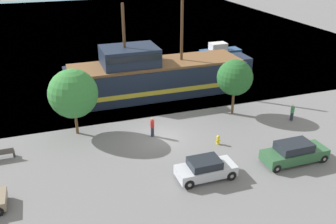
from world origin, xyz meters
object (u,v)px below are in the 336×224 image
object	(u,v)px
parked_car_curb_rear	(294,153)
pedestrian_walking_near	(152,127)
pirate_ship	(155,75)
moored_boat_dockside	(203,63)
parked_car_curb_front	(205,169)
pedestrian_walking_far	(292,113)
moored_boat_outer	(220,51)
fire_hydrant	(218,140)
bench_promenade_east	(0,154)

from	to	relation	value
parked_car_curb_rear	pedestrian_walking_near	bearing A→B (deg)	140.31
pirate_ship	moored_boat_dockside	distance (m)	10.24
parked_car_curb_front	pedestrian_walking_far	distance (m)	12.26
moored_boat_outer	pedestrian_walking_near	distance (m)	25.04
fire_hydrant	pedestrian_walking_far	bearing A→B (deg)	12.22
parked_car_curb_rear	moored_boat_dockside	bearing A→B (deg)	83.08
moored_boat_dockside	parked_car_curb_rear	world-z (taller)	moored_boat_dockside
parked_car_curb_front	fire_hydrant	world-z (taller)	parked_car_curb_front
parked_car_curb_front	moored_boat_outer	bearing A→B (deg)	61.95
parked_car_curb_front	parked_car_curb_rear	distance (m)	6.85
moored_boat_dockside	fire_hydrant	xyz separation A→B (m)	(-6.68, -17.92, -0.24)
parked_car_curb_front	moored_boat_dockside	bearing A→B (deg)	66.41
fire_hydrant	pedestrian_walking_near	distance (m)	5.37
parked_car_curb_front	fire_hydrant	bearing A→B (deg)	53.77
bench_promenade_east	pedestrian_walking_near	world-z (taller)	pedestrian_walking_near
parked_car_curb_rear	fire_hydrant	bearing A→B (deg)	134.35
moored_boat_dockside	parked_car_curb_rear	size ratio (longest dim) A/B	1.39
pirate_ship	parked_car_curb_rear	xyz separation A→B (m)	(5.48, -15.95, -1.21)
moored_boat_dockside	bench_promenade_east	distance (m)	27.04
pirate_ship	bench_promenade_east	bearing A→B (deg)	-149.22
pirate_ship	parked_car_curb_front	distance (m)	15.84
pirate_ship	moored_boat_dockside	bearing A→B (deg)	36.68
moored_boat_outer	parked_car_curb_front	distance (m)	29.85
parked_car_curb_front	pedestrian_walking_far	world-z (taller)	pedestrian_walking_far
moored_boat_outer	bench_promenade_east	world-z (taller)	moored_boat_outer
parked_car_curb_front	pedestrian_walking_near	size ratio (longest dim) A/B	2.42
moored_boat_outer	parked_car_curb_rear	xyz separation A→B (m)	(-7.19, -26.56, 0.11)
fire_hydrant	moored_boat_dockside	bearing A→B (deg)	69.57
fire_hydrant	pedestrian_walking_far	world-z (taller)	pedestrian_walking_far
bench_promenade_east	pedestrian_walking_far	bearing A→B (deg)	-3.45
moored_boat_dockside	fire_hydrant	bearing A→B (deg)	-110.43
moored_boat_dockside	bench_promenade_east	world-z (taller)	moored_boat_dockside
pirate_ship	bench_promenade_east	xyz separation A→B (m)	(-14.53, -8.66, -1.53)
moored_boat_outer	parked_car_curb_rear	world-z (taller)	moored_boat_outer
pedestrian_walking_near	moored_boat_outer	bearing A→B (deg)	51.26
moored_boat_dockside	pedestrian_walking_near	xyz separation A→B (m)	(-11.15, -14.98, 0.18)
moored_boat_dockside	parked_car_curb_front	bearing A→B (deg)	-113.59
pirate_ship	bench_promenade_east	distance (m)	16.98
pirate_ship	fire_hydrant	xyz separation A→B (m)	(1.47, -11.85, -1.57)
moored_boat_outer	pirate_ship	bearing A→B (deg)	-140.04
moored_boat_outer	bench_promenade_east	distance (m)	33.34
moored_boat_outer	bench_promenade_east	size ratio (longest dim) A/B	2.83
pirate_ship	fire_hydrant	bearing A→B (deg)	-82.93
bench_promenade_east	pedestrian_walking_far	world-z (taller)	pedestrian_walking_far
fire_hydrant	pedestrian_walking_near	bearing A→B (deg)	146.70
fire_hydrant	parked_car_curb_front	bearing A→B (deg)	-126.23
moored_boat_dockside	moored_boat_outer	distance (m)	6.41
parked_car_curb_rear	pedestrian_walking_far	bearing A→B (deg)	55.25
moored_boat_outer	moored_boat_dockside	bearing A→B (deg)	-134.84
parked_car_curb_front	fire_hydrant	xyz separation A→B (m)	(2.84, 3.87, -0.32)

